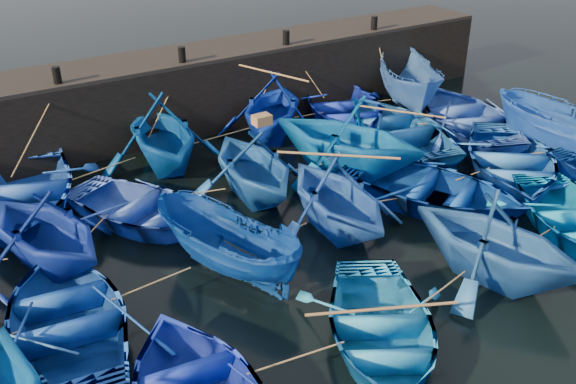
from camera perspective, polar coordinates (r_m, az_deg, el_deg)
ground at (r=15.18m, az=6.55°, el=-7.15°), size 120.00×120.00×0.00m
quay_wall at (r=22.79m, az=-10.03°, el=8.54°), size 26.00×2.50×2.50m
quay_top at (r=22.39m, az=-10.31°, el=11.70°), size 26.00×2.50×0.12m
bollard_1 at (r=20.35m, az=-19.86°, el=9.75°), size 0.24×0.24×0.50m
bollard_2 at (r=21.51m, az=-9.41°, el=11.96°), size 0.24×0.24×0.50m
bollard_3 at (r=23.30m, az=-0.17°, el=13.58°), size 0.24×0.24×0.50m
bollard_4 at (r=25.60m, az=7.67°, el=14.67°), size 0.24×0.24×0.50m
boat_1 at (r=18.65m, az=-22.67°, el=-0.08°), size 5.62×6.64×1.17m
boat_2 at (r=19.88m, az=-11.21°, el=5.26°), size 4.55×5.06×2.35m
boat_3 at (r=21.67m, az=-1.42°, el=7.62°), size 5.66×5.70×2.27m
boat_4 at (r=23.31m, az=4.96°, el=7.54°), size 5.71×6.55×1.14m
boat_5 at (r=24.73m, az=10.78°, el=9.43°), size 4.28×5.46×2.00m
boat_7 at (r=15.73m, az=-20.82°, el=-3.05°), size 4.56×4.92×2.13m
boat_8 at (r=17.15m, az=-12.94°, el=-1.43°), size 4.95×5.50×0.94m
boat_9 at (r=17.72m, az=-3.10°, el=2.56°), size 3.98×4.49×2.18m
boat_10 at (r=19.12m, az=5.30°, el=5.06°), size 5.85×6.16×2.54m
boat_11 at (r=21.63m, az=9.77°, el=5.58°), size 5.04×6.26×1.15m
boat_12 at (r=23.12m, az=15.67°, el=6.45°), size 5.86×6.77×1.18m
boat_14 at (r=13.73m, az=-18.97°, el=-10.42°), size 4.11×5.33×1.02m
boat_15 at (r=14.63m, az=-5.52°, el=-4.87°), size 2.87×4.34×1.57m
boat_16 at (r=16.12m, az=4.34°, el=-0.28°), size 3.85×4.37×2.15m
boat_17 at (r=17.98m, az=12.73°, el=0.30°), size 5.63×6.30×1.08m
boat_18 at (r=20.21m, az=19.17°, el=2.66°), size 6.38×6.62×1.12m
boat_19 at (r=21.86m, az=23.99°, el=4.82°), size 3.51×5.32×1.93m
boat_22 at (r=12.93m, az=8.22°, el=-11.94°), size 5.00×5.45×0.92m
boat_23 at (r=15.01m, az=18.08°, el=-3.97°), size 4.49×4.91×2.19m
wooden_crate at (r=17.36m, az=-2.34°, el=6.44°), size 0.48×0.35×0.27m
mooring_ropes at (r=18.27m, az=-3.81°, el=2.69°), size 17.60×11.72×2.10m
loose_oars at (r=17.54m, az=5.04°, el=4.25°), size 9.15×12.20×1.41m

